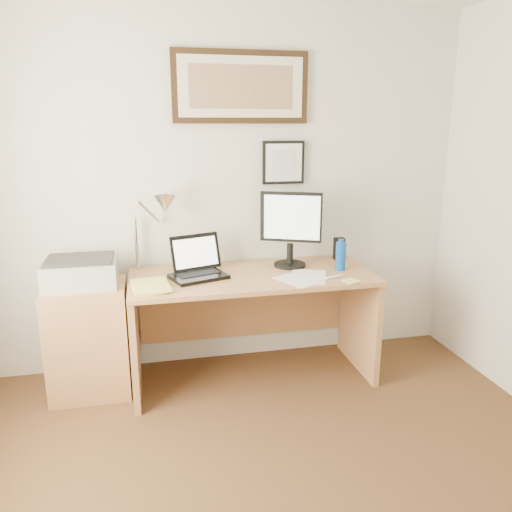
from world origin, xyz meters
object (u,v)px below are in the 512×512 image
object	(u,v)px
side_cabinet	(89,340)
lcd_monitor	(291,226)
printer	(81,272)
desk	(250,303)
water_bottle	(341,256)
laptop	(198,268)
book	(132,288)

from	to	relation	value
side_cabinet	lcd_monitor	xyz separation A→B (m)	(1.37, 0.08, 0.68)
printer	lcd_monitor	bearing A→B (deg)	2.46
lcd_monitor	desk	bearing A→B (deg)	-171.93
water_bottle	laptop	distance (m)	0.97
book	desk	distance (m)	0.84
desk	printer	size ratio (longest dim) A/B	3.64
side_cabinet	laptop	size ratio (longest dim) A/B	1.83
side_cabinet	book	bearing A→B (deg)	-34.49
laptop	water_bottle	bearing A→B (deg)	-4.13
laptop	printer	size ratio (longest dim) A/B	0.90
printer	book	bearing A→B (deg)	-35.64
side_cabinet	laptop	bearing A→B (deg)	-0.75
book	laptop	world-z (taller)	laptop
laptop	lcd_monitor	distance (m)	0.70
side_cabinet	book	world-z (taller)	book
water_bottle	printer	bearing A→B (deg)	176.71
lcd_monitor	printer	distance (m)	1.40
water_bottle	desk	distance (m)	0.70
lcd_monitor	water_bottle	bearing A→B (deg)	-26.89
book	printer	world-z (taller)	printer
side_cabinet	water_bottle	world-z (taller)	water_bottle
side_cabinet	laptop	distance (m)	0.84
book	lcd_monitor	distance (m)	1.14
laptop	desk	bearing A→B (deg)	7.17
book	printer	distance (m)	0.39
book	laptop	xyz separation A→B (m)	(0.41, 0.20, 0.05)
lcd_monitor	side_cabinet	bearing A→B (deg)	-176.75
side_cabinet	printer	size ratio (longest dim) A/B	1.66
laptop	lcd_monitor	size ratio (longest dim) A/B	0.77
book	printer	bearing A→B (deg)	144.36
desk	lcd_monitor	size ratio (longest dim) A/B	3.08
side_cabinet	printer	distance (m)	0.45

